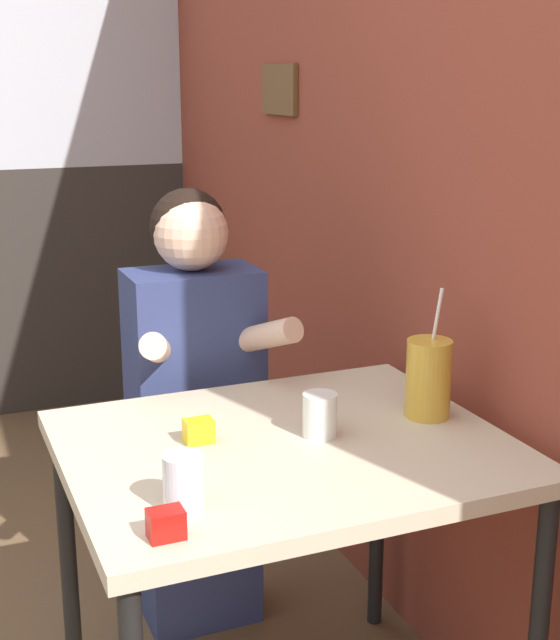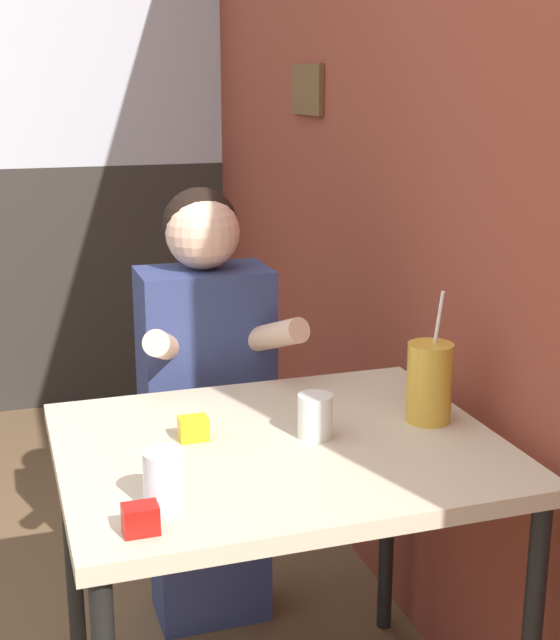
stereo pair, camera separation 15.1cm
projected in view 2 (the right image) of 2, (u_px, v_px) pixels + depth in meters
name	position (u px, v px, depth m)	size (l,w,h in m)	color
brick_wall_right	(340.00, 120.00, 2.78)	(0.08, 4.76, 2.70)	brown
main_table	(280.00, 475.00, 1.88)	(0.91, 0.76, 0.74)	beige
person_seated	(207.00, 406.00, 2.39)	(0.42, 0.40, 1.21)	navy
cocktail_pitcher	(429.00, 382.00, 1.95)	(0.10, 0.10, 0.30)	gold
glass_near_pitcher	(164.00, 479.00, 1.57)	(0.07, 0.07, 0.10)	silver
glass_center	(315.00, 416.00, 1.87)	(0.07, 0.07, 0.09)	silver
condiment_ketchup	(141.00, 519.00, 1.48)	(0.06, 0.04, 0.05)	#B7140F
condiment_mustard	(193.00, 428.00, 1.86)	(0.06, 0.04, 0.05)	yellow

